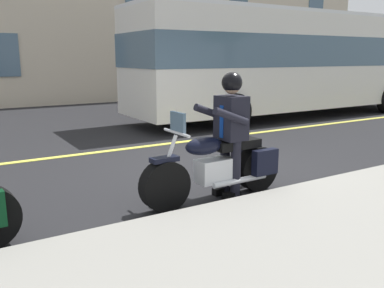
# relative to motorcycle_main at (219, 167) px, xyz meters

# --- Properties ---
(ground_plane) EXTENTS (80.00, 80.00, 0.00)m
(ground_plane) POSITION_rel_motorcycle_main_xyz_m (-0.90, -1.58, -0.45)
(ground_plane) COLOR black
(lane_center_stripe) EXTENTS (60.00, 0.16, 0.01)m
(lane_center_stripe) POSITION_rel_motorcycle_main_xyz_m (-0.90, -3.58, -0.45)
(lane_center_stripe) COLOR #E5DB4C
(lane_center_stripe) RESTS_ON ground_plane
(motorcycle_main) EXTENTS (2.21, 0.62, 1.26)m
(motorcycle_main) POSITION_rel_motorcycle_main_xyz_m (0.00, 0.00, 0.00)
(motorcycle_main) COLOR black
(motorcycle_main) RESTS_ON ground_plane
(rider_main) EXTENTS (0.63, 0.56, 1.74)m
(rider_main) POSITION_rel_motorcycle_main_xyz_m (-0.19, -0.01, 0.58)
(rider_main) COLOR black
(rider_main) RESTS_ON ground_plane
(bus_near) EXTENTS (11.05, 2.70, 3.30)m
(bus_near) POSITION_rel_motorcycle_main_xyz_m (-6.64, -5.41, 1.42)
(bus_near) COLOR white
(bus_near) RESTS_ON ground_plane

